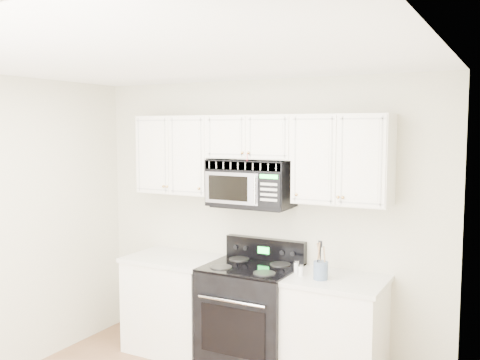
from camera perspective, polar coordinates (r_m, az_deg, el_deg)
The scene contains 9 objects.
room at distance 3.58m, azimuth -9.91°, elevation -8.34°, with size 3.51×3.51×2.61m.
base_cabinet_left at distance 5.39m, azimuth -7.03°, elevation -13.19°, with size 0.86×0.65×0.92m.
base_cabinet_right at distance 4.71m, azimuth 9.81°, elevation -16.04°, with size 0.86×0.65×0.92m.
range at distance 4.94m, azimuth 1.21°, elevation -14.21°, with size 0.79×0.72×1.13m.
upper_cabinets at distance 4.83m, azimuth 1.59°, elevation 2.94°, with size 2.44×0.37×0.75m.
microwave at distance 4.83m, azimuth 1.19°, elevation -0.32°, with size 0.76×0.43×0.42m.
utensil_crock at distance 4.47m, azimuth 8.60°, elevation -9.41°, with size 0.12×0.12×0.32m.
shaker_salt at distance 4.56m, azimuth 6.48°, elevation -9.51°, with size 0.04×0.04×0.10m.
shaker_pepper at distance 4.66m, azimuth 6.03°, elevation -9.16°, with size 0.04×0.04×0.10m.
Camera 1 is at (2.14, -2.74, 2.15)m, focal length 40.00 mm.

